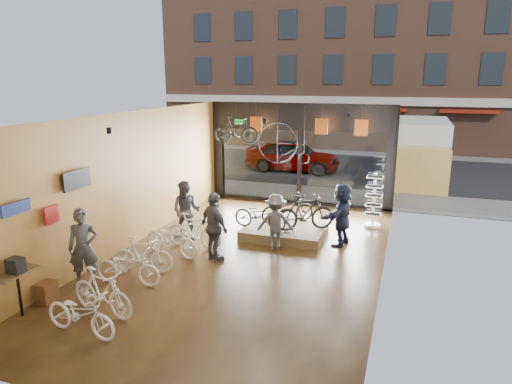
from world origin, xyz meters
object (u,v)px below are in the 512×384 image
at_px(floor_bike_5, 194,231).
at_px(floor_bike_0, 81,314).
at_px(display_platform, 284,232).
at_px(display_bike_left, 260,215).
at_px(customer_5, 342,214).
at_px(sunglasses_rack, 374,200).
at_px(display_bike_mid, 305,212).
at_px(hung_bike, 236,130).
at_px(customer_3, 276,222).
at_px(penny_farthing, 286,145).
at_px(customer_0, 83,248).
at_px(customer_2, 214,227).
at_px(box_truck, 420,153).
at_px(floor_bike_3, 142,255).
at_px(street_car, 293,155).
at_px(floor_bike_4, 171,239).
at_px(customer_1, 186,211).
at_px(display_bike_right, 287,208).
at_px(floor_bike_1, 102,292).
at_px(floor_bike_2, 128,267).

bearing_deg(floor_bike_5, floor_bike_0, -179.00).
height_order(display_platform, display_bike_left, display_bike_left).
distance_m(customer_5, sunglasses_rack, 2.09).
xyz_separation_m(display_bike_mid, hung_bike, (-3.00, 2.21, 2.08)).
relative_size(display_bike_left, hung_bike, 1.05).
bearing_deg(customer_3, penny_farthing, -94.01).
relative_size(customer_0, customer_2, 1.00).
bearing_deg(floor_bike_5, box_truck, -28.83).
height_order(display_bike_left, customer_2, customer_2).
height_order(customer_2, hung_bike, hung_bike).
xyz_separation_m(floor_bike_5, display_bike_mid, (2.82, 1.65, 0.34)).
xyz_separation_m(box_truck, display_bike_mid, (-3.25, -9.01, -0.56)).
bearing_deg(display_platform, display_bike_left, -150.63).
relative_size(customer_0, customer_3, 1.16).
bearing_deg(display_bike_mid, customer_0, 108.48).
bearing_deg(floor_bike_3, penny_farthing, -31.66).
distance_m(street_car, floor_bike_4, 12.39).
bearing_deg(customer_5, customer_2, -40.52).
bearing_deg(customer_1, penny_farthing, 49.37).
height_order(customer_0, penny_farthing, penny_farthing).
xyz_separation_m(floor_bike_5, display_bike_right, (2.14, 2.24, 0.24)).
relative_size(floor_bike_0, display_bike_left, 0.98).
height_order(box_truck, sunglasses_rack, box_truck).
bearing_deg(street_car, floor_bike_1, -179.97).
bearing_deg(display_bike_right, hung_bike, 20.89).
height_order(floor_bike_3, customer_3, customer_3).
relative_size(customer_0, customer_1, 1.03).
distance_m(floor_bike_4, customer_0, 2.52).
bearing_deg(penny_farthing, floor_bike_4, -112.73).
bearing_deg(floor_bike_5, customer_0, 157.42).
relative_size(street_car, customer_5, 2.64).
distance_m(display_platform, display_bike_mid, 0.93).
bearing_deg(customer_5, display_bike_mid, -80.53).
bearing_deg(floor_bike_5, display_bike_mid, -58.83).
xyz_separation_m(floor_bike_1, display_platform, (2.27, 5.73, -0.34)).
distance_m(floor_bike_0, floor_bike_4, 4.07).
bearing_deg(customer_1, customer_2, -48.51).
bearing_deg(street_car, customer_5, -158.34).
bearing_deg(display_bike_left, customer_2, 170.03).
distance_m(floor_bike_4, customer_3, 2.89).
distance_m(floor_bike_5, customer_5, 4.25).
height_order(floor_bike_3, penny_farthing, penny_farthing).
bearing_deg(customer_5, display_bike_right, -97.63).
relative_size(floor_bike_2, floor_bike_5, 0.98).
distance_m(display_platform, display_bike_right, 0.80).
distance_m(display_bike_mid, display_bike_right, 0.90).
bearing_deg(customer_0, display_bike_right, 25.64).
xyz_separation_m(box_truck, floor_bike_0, (-6.06, -15.43, -0.98)).
xyz_separation_m(floor_bike_5, customer_3, (2.23, 0.59, 0.29)).
bearing_deg(sunglasses_rack, floor_bike_5, -157.74).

